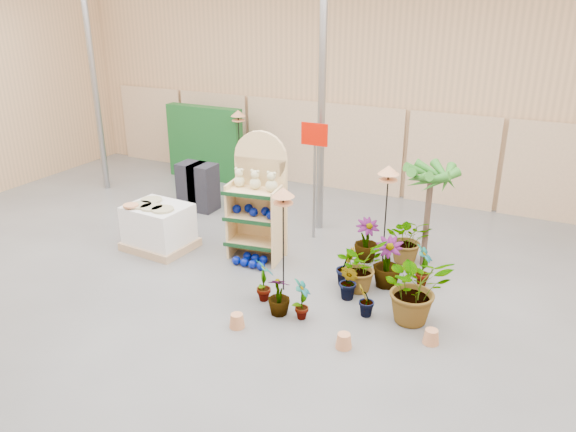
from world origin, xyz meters
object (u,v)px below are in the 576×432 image
at_px(display_shelf, 259,201).
at_px(bird_table_front, 283,196).
at_px(potted_plant_2, 360,265).
at_px(pallet_stack, 159,227).

relative_size(display_shelf, bird_table_front, 1.31).
height_order(display_shelf, potted_plant_2, display_shelf).
distance_m(display_shelf, bird_table_front, 1.46).
xyz_separation_m(display_shelf, bird_table_front, (0.96, -0.96, 0.55)).
bearing_deg(display_shelf, potted_plant_2, -20.28).
bearing_deg(potted_plant_2, display_shelf, 168.03).
height_order(display_shelf, bird_table_front, display_shelf).
bearing_deg(bird_table_front, potted_plant_2, 27.13).
relative_size(pallet_stack, bird_table_front, 0.73).
relative_size(display_shelf, potted_plant_2, 2.70).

